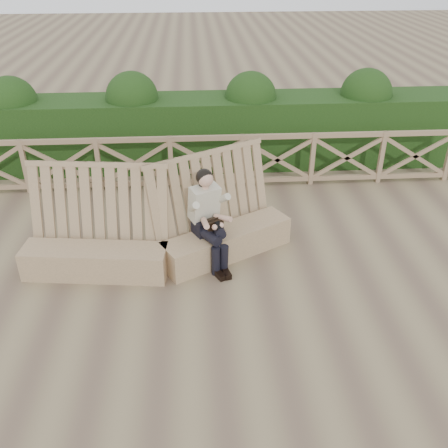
{
  "coord_description": "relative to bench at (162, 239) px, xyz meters",
  "views": [
    {
      "loc": [
        -0.26,
        -5.77,
        4.5
      ],
      "look_at": [
        0.15,
        0.4,
        0.9
      ],
      "focal_mm": 40.0,
      "sensor_mm": 36.0,
      "label": 1
    }
  ],
  "objects": [
    {
      "name": "hedge",
      "position": [
        0.79,
        3.86,
        0.35
      ],
      "size": [
        12.0,
        1.2,
        1.5
      ],
      "primitive_type": "cube",
      "color": "black",
      "rests_on": "ground"
    },
    {
      "name": "woman",
      "position": [
        0.73,
        -0.01,
        0.41
      ],
      "size": [
        0.67,
        0.99,
        1.53
      ],
      "rotation": [
        0.0,
        0.0,
        0.47
      ],
      "color": "black",
      "rests_on": "ground"
    },
    {
      "name": "bench",
      "position": [
        0.0,
        0.0,
        0.0
      ],
      "size": [
        4.18,
        1.73,
        1.6
      ],
      "rotation": [
        0.0,
        0.0,
        0.22
      ],
      "color": "#866D4C",
      "rests_on": "ground"
    },
    {
      "name": "guardrail",
      "position": [
        0.79,
        2.66,
        0.15
      ],
      "size": [
        10.1,
        0.09,
        1.1
      ],
      "color": "#896B50",
      "rests_on": "ground"
    },
    {
      "name": "ground",
      "position": [
        0.79,
        -0.84,
        -0.4
      ],
      "size": [
        60.0,
        60.0,
        0.0
      ],
      "primitive_type": "plane",
      "color": "brown",
      "rests_on": "ground"
    }
  ]
}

